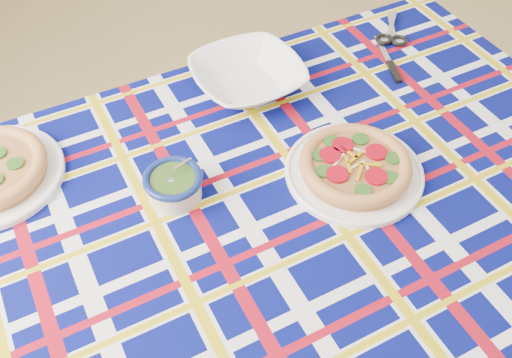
{
  "coord_description": "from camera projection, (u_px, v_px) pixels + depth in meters",
  "views": [
    {
      "loc": [
        -0.71,
        -0.96,
        1.59
      ],
      "look_at": [
        -0.57,
        -0.21,
        0.73
      ],
      "focal_mm": 40.0,
      "sensor_mm": 36.0,
      "label": 1
    }
  ],
  "objects": [
    {
      "name": "main_focaccia_plate",
      "position": [
        355.0,
        165.0,
        1.17
      ],
      "size": [
        0.36,
        0.36,
        0.06
      ],
      "primitive_type": null,
      "rotation": [
        0.0,
        0.0,
        0.26
      ],
      "color": "#996336",
      "rests_on": "tablecloth"
    },
    {
      "name": "kitchen_scissors",
      "position": [
        392.0,
        24.0,
        1.54
      ],
      "size": [
        0.15,
        0.21,
        0.02
      ],
      "primitive_type": null,
      "rotation": [
        0.0,
        0.0,
        1.22
      ],
      "color": "silver",
      "rests_on": "tablecloth"
    },
    {
      "name": "serving_bowl",
      "position": [
        248.0,
        77.0,
        1.35
      ],
      "size": [
        0.32,
        0.32,
        0.06
      ],
      "primitive_type": "imported",
      "rotation": [
        0.0,
        0.0,
        0.31
      ],
      "color": "white",
      "rests_on": "tablecloth"
    },
    {
      "name": "tablecloth",
      "position": [
        274.0,
        212.0,
        1.18
      ],
      "size": [
        1.75,
        1.38,
        0.1
      ],
      "primitive_type": null,
      "rotation": [
        0.0,
        0.0,
        0.3
      ],
      "color": "#040954",
      "rests_on": "dining_table"
    },
    {
      "name": "floor",
      "position": [
        413.0,
        257.0,
        1.9
      ],
      "size": [
        4.0,
        4.0,
        0.0
      ],
      "primitive_type": "plane",
      "color": "#9E8552",
      "rests_on": "ground"
    },
    {
      "name": "pesto_bowl",
      "position": [
        174.0,
        184.0,
        1.12
      ],
      "size": [
        0.14,
        0.14,
        0.07
      ],
      "primitive_type": null,
      "rotation": [
        0.0,
        0.0,
        0.25
      ],
      "color": "#1F3B10",
      "rests_on": "tablecloth"
    },
    {
      "name": "dining_table",
      "position": [
        274.0,
        219.0,
        1.2
      ],
      "size": [
        1.72,
        1.34,
        0.71
      ],
      "rotation": [
        0.0,
        0.0,
        0.3
      ],
      "color": "brown",
      "rests_on": "floor"
    },
    {
      "name": "table_knife",
      "position": [
        384.0,
        50.0,
        1.47
      ],
      "size": [
        0.03,
        0.21,
        0.01
      ],
      "primitive_type": null,
      "rotation": [
        0.0,
        0.0,
        1.53
      ],
      "color": "silver",
      "rests_on": "tablecloth"
    }
  ]
}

